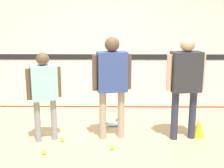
{
  "coord_description": "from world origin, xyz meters",
  "views": [
    {
      "loc": [
        0.23,
        -4.58,
        2.03
      ],
      "look_at": [
        0.18,
        0.18,
        0.9
      ],
      "focal_mm": 50.0,
      "sensor_mm": 36.0,
      "label": 1
    }
  ],
  "objects_px": {
    "person_student_left": "(44,87)",
    "tennis_ball_stray_left": "(62,140)",
    "person_instructor": "(112,77)",
    "person_student_right": "(186,77)",
    "tennis_ball_by_spare_racket": "(107,126)",
    "racket_spare_on_floor": "(114,124)",
    "tennis_ball_stray_right": "(44,152)",
    "tennis_ball_near_instructor": "(112,148)",
    "training_cone": "(198,128)"
  },
  "relations": [
    {
      "from": "person_instructor",
      "to": "racket_spare_on_floor",
      "type": "distance_m",
      "value": 1.18
    },
    {
      "from": "person_student_left",
      "to": "training_cone",
      "type": "xyz_separation_m",
      "value": [
        2.47,
        0.18,
        -0.72
      ]
    },
    {
      "from": "person_student_right",
      "to": "tennis_ball_near_instructor",
      "type": "relative_size",
      "value": 24.92
    },
    {
      "from": "person_instructor",
      "to": "person_student_left",
      "type": "relative_size",
      "value": 1.16
    },
    {
      "from": "tennis_ball_by_spare_racket",
      "to": "training_cone",
      "type": "xyz_separation_m",
      "value": [
        1.51,
        -0.35,
        0.12
      ]
    },
    {
      "from": "racket_spare_on_floor",
      "to": "tennis_ball_by_spare_racket",
      "type": "distance_m",
      "value": 0.23
    },
    {
      "from": "racket_spare_on_floor",
      "to": "training_cone",
      "type": "relative_size",
      "value": 1.6
    },
    {
      "from": "person_student_right",
      "to": "person_instructor",
      "type": "bearing_deg",
      "value": -10.6
    },
    {
      "from": "person_instructor",
      "to": "racket_spare_on_floor",
      "type": "bearing_deg",
      "value": 76.25
    },
    {
      "from": "person_student_left",
      "to": "tennis_ball_stray_left",
      "type": "relative_size",
      "value": 21.39
    },
    {
      "from": "person_student_left",
      "to": "tennis_ball_stray_right",
      "type": "xyz_separation_m",
      "value": [
        0.08,
        -0.51,
        -0.84
      ]
    },
    {
      "from": "person_instructor",
      "to": "tennis_ball_near_instructor",
      "type": "distance_m",
      "value": 1.08
    },
    {
      "from": "tennis_ball_by_spare_racket",
      "to": "tennis_ball_stray_left",
      "type": "height_order",
      "value": "same"
    },
    {
      "from": "person_student_right",
      "to": "tennis_ball_by_spare_racket",
      "type": "height_order",
      "value": "person_student_right"
    },
    {
      "from": "person_student_right",
      "to": "tennis_ball_by_spare_racket",
      "type": "bearing_deg",
      "value": -29.24
    },
    {
      "from": "tennis_ball_stray_left",
      "to": "tennis_ball_stray_right",
      "type": "height_order",
      "value": "same"
    },
    {
      "from": "tennis_ball_by_spare_racket",
      "to": "person_student_left",
      "type": "bearing_deg",
      "value": -150.68
    },
    {
      "from": "person_instructor",
      "to": "racket_spare_on_floor",
      "type": "height_order",
      "value": "person_instructor"
    },
    {
      "from": "training_cone",
      "to": "tennis_ball_by_spare_racket",
      "type": "bearing_deg",
      "value": 166.95
    },
    {
      "from": "tennis_ball_by_spare_racket",
      "to": "tennis_ball_stray_right",
      "type": "xyz_separation_m",
      "value": [
        -0.88,
        -1.05,
        0.0
      ]
    },
    {
      "from": "person_student_left",
      "to": "person_student_right",
      "type": "distance_m",
      "value": 2.2
    },
    {
      "from": "person_student_left",
      "to": "racket_spare_on_floor",
      "type": "relative_size",
      "value": 2.9
    },
    {
      "from": "person_instructor",
      "to": "tennis_ball_stray_left",
      "type": "height_order",
      "value": "person_instructor"
    },
    {
      "from": "person_instructor",
      "to": "racket_spare_on_floor",
      "type": "xyz_separation_m",
      "value": [
        0.02,
        0.62,
        -1.0
      ]
    },
    {
      "from": "racket_spare_on_floor",
      "to": "tennis_ball_by_spare_racket",
      "type": "relative_size",
      "value": 7.38
    },
    {
      "from": "person_instructor",
      "to": "training_cone",
      "type": "distance_m",
      "value": 1.66
    },
    {
      "from": "training_cone",
      "to": "person_student_right",
      "type": "bearing_deg",
      "value": -162.84
    },
    {
      "from": "tennis_ball_by_spare_racket",
      "to": "tennis_ball_near_instructor",
      "type": "bearing_deg",
      "value": -83.04
    },
    {
      "from": "racket_spare_on_floor",
      "to": "tennis_ball_by_spare_racket",
      "type": "height_order",
      "value": "tennis_ball_by_spare_racket"
    },
    {
      "from": "person_instructor",
      "to": "tennis_ball_near_instructor",
      "type": "height_order",
      "value": "person_instructor"
    },
    {
      "from": "person_student_right",
      "to": "tennis_ball_stray_left",
      "type": "height_order",
      "value": "person_student_right"
    },
    {
      "from": "tennis_ball_near_instructor",
      "to": "person_student_right",
      "type": "bearing_deg",
      "value": 21.47
    },
    {
      "from": "training_cone",
      "to": "racket_spare_on_floor",
      "type": "bearing_deg",
      "value": 158.62
    },
    {
      "from": "person_instructor",
      "to": "training_cone",
      "type": "xyz_separation_m",
      "value": [
        1.42,
        0.07,
        -0.86
      ]
    },
    {
      "from": "person_student_left",
      "to": "tennis_ball_stray_left",
      "type": "xyz_separation_m",
      "value": [
        0.26,
        -0.06,
        -0.84
      ]
    },
    {
      "from": "racket_spare_on_floor",
      "to": "training_cone",
      "type": "xyz_separation_m",
      "value": [
        1.4,
        -0.55,
        0.14
      ]
    },
    {
      "from": "racket_spare_on_floor",
      "to": "tennis_ball_by_spare_racket",
      "type": "xyz_separation_m",
      "value": [
        -0.12,
        -0.19,
        0.02
      ]
    },
    {
      "from": "training_cone",
      "to": "tennis_ball_near_instructor",
      "type": "bearing_deg",
      "value": -159.35
    },
    {
      "from": "tennis_ball_near_instructor",
      "to": "tennis_ball_stray_left",
      "type": "height_order",
      "value": "same"
    },
    {
      "from": "tennis_ball_near_instructor",
      "to": "tennis_ball_stray_right",
      "type": "distance_m",
      "value": 1.0
    },
    {
      "from": "tennis_ball_stray_right",
      "to": "training_cone",
      "type": "height_order",
      "value": "training_cone"
    },
    {
      "from": "person_student_right",
      "to": "tennis_ball_near_instructor",
      "type": "bearing_deg",
      "value": 11.54
    },
    {
      "from": "tennis_ball_near_instructor",
      "to": "tennis_ball_stray_right",
      "type": "bearing_deg",
      "value": -170.34
    },
    {
      "from": "person_student_right",
      "to": "tennis_ball_by_spare_racket",
      "type": "relative_size",
      "value": 24.92
    },
    {
      "from": "person_student_right",
      "to": "tennis_ball_stray_right",
      "type": "xyz_separation_m",
      "value": [
        -2.12,
        -0.61,
        -0.98
      ]
    },
    {
      "from": "person_instructor",
      "to": "tennis_ball_stray_right",
      "type": "xyz_separation_m",
      "value": [
        -0.97,
        -0.63,
        -0.98
      ]
    },
    {
      "from": "person_instructor",
      "to": "training_cone",
      "type": "bearing_deg",
      "value": -8.75
    },
    {
      "from": "racket_spare_on_floor",
      "to": "tennis_ball_stray_left",
      "type": "relative_size",
      "value": 7.38
    },
    {
      "from": "person_instructor",
      "to": "person_student_left",
      "type": "xyz_separation_m",
      "value": [
        -1.05,
        -0.11,
        -0.14
      ]
    },
    {
      "from": "person_instructor",
      "to": "training_cone",
      "type": "height_order",
      "value": "person_instructor"
    }
  ]
}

